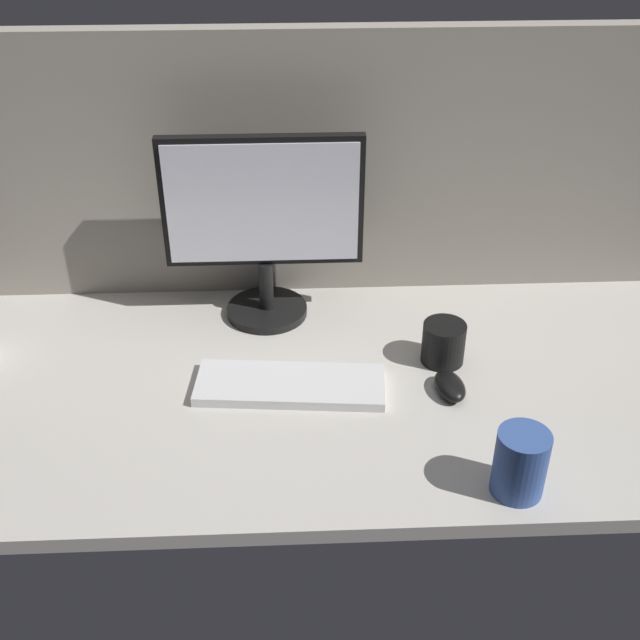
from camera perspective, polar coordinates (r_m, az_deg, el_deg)
The scene contains 7 objects.
ground_plane at distance 161.65cm, azimuth -0.04°, elevation -4.58°, with size 180.00×80.00×3.00cm, color beige.
cubicle_wall_back at distance 178.55cm, azimuth -0.58°, elevation 10.92°, with size 180.00×5.00×59.60cm.
monitor at distance 170.05cm, azimuth -4.07°, elevation 7.12°, with size 42.40×18.00×41.45cm.
keyboard at distance 157.38cm, azimuth -2.14°, elevation -4.66°, with size 37.00×13.00×2.00cm, color silver.
mouse at distance 157.93cm, azimuth 9.25°, elevation -4.67°, with size 5.60×9.60×3.40cm, color black.
mug_ceramic_blue at distance 137.22cm, azimuth 14.11°, elevation -9.88°, with size 8.85×8.85×12.11cm.
mug_black_travel at distance 164.95cm, azimuth 8.81°, elevation -1.63°, with size 8.82×8.82×8.77cm.
Camera 1 is at (-5.55, -127.59, 97.59)cm, focal length 44.81 mm.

